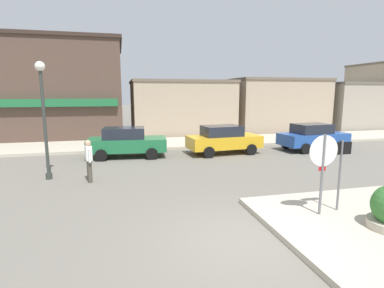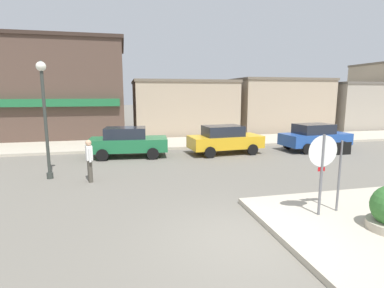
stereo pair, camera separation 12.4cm
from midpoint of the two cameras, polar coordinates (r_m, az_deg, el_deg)
ground_plane at (r=7.31m, az=9.50°, el=-17.62°), size 160.00×160.00×0.00m
kerb_far at (r=19.68m, az=-5.70°, el=0.13°), size 80.00×4.00×0.15m
stop_sign at (r=8.45m, az=23.25°, el=-3.54°), size 0.82×0.07×2.30m
one_way_sign at (r=8.99m, az=26.03°, el=-4.19°), size 0.60×0.06×2.10m
lamp_post at (r=12.70m, az=-26.78°, el=6.97°), size 0.36×0.36×4.54m
parked_car_nearest at (r=16.03m, az=-12.57°, el=0.42°), size 4.12×2.12×1.56m
parked_car_second at (r=16.64m, az=5.79°, el=0.93°), size 4.14×2.15×1.56m
parked_car_third at (r=18.94m, az=21.85°, el=1.35°), size 4.15×2.18×1.56m
pedestrian_crossing_near at (r=11.89m, az=-19.33°, el=-2.83°), size 0.30×0.56×1.61m
building_corner_shop at (r=25.87m, az=-25.49°, el=9.34°), size 10.93×8.72×7.16m
building_storefront_left_near at (r=25.54m, az=-2.51°, el=7.08°), size 8.04×7.05×4.32m
building_storefront_left_mid at (r=29.24m, az=14.18°, el=7.36°), size 8.15×8.07×4.55m
building_storefront_right_near at (r=32.52m, az=27.40°, el=6.52°), size 6.23×6.22×4.26m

